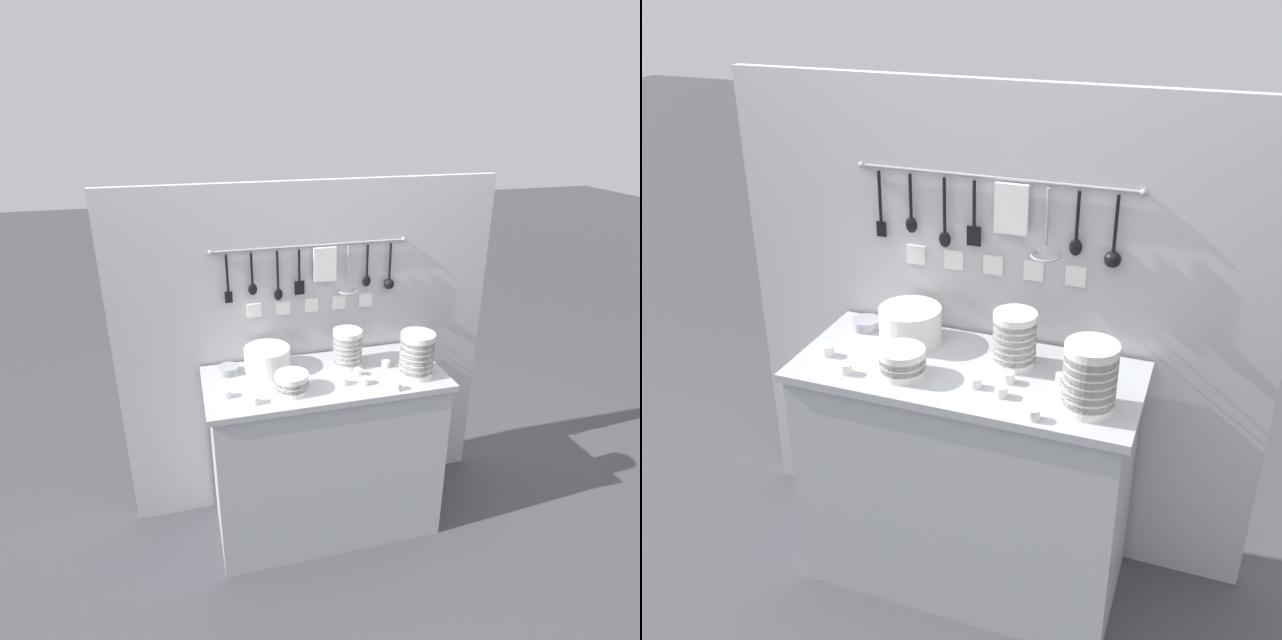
{
  "view_description": "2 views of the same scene",
  "coord_description": "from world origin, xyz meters",
  "views": [
    {
      "loc": [
        -0.62,
        -2.2,
        2.14
      ],
      "look_at": [
        -0.02,
        0.03,
        1.18
      ],
      "focal_mm": 30.0,
      "sensor_mm": 36.0,
      "label": 1
    },
    {
      "loc": [
        0.73,
        -2.04,
        2.15
      ],
      "look_at": [
        -0.02,
        -0.0,
        1.08
      ],
      "focal_mm": 42.0,
      "sensor_mm": 36.0,
      "label": 2
    }
  ],
  "objects": [
    {
      "name": "cup_back_left",
      "position": [
        0.06,
        -0.1,
        0.91
      ],
      "size": [
        0.04,
        0.04,
        0.04
      ],
      "color": "silver",
      "rests_on": "counter"
    },
    {
      "name": "ground_plane",
      "position": [
        0.0,
        0.0,
        0.0
      ],
      "size": [
        20.0,
        20.0,
        0.0
      ],
      "primitive_type": "plane",
      "color": "#424247"
    },
    {
      "name": "cup_front_left",
      "position": [
        0.29,
        -0.22,
        0.91
      ],
      "size": [
        0.04,
        0.04,
        0.04
      ],
      "color": "silver",
      "rests_on": "counter"
    },
    {
      "name": "cup_beside_plates",
      "position": [
        -0.36,
        -0.17,
        0.91
      ],
      "size": [
        0.04,
        0.04,
        0.04
      ],
      "color": "silver",
      "rests_on": "counter"
    },
    {
      "name": "cup_mid_row",
      "position": [
        0.16,
        -0.13,
        0.91
      ],
      "size": [
        0.04,
        0.04,
        0.04
      ],
      "color": "silver",
      "rests_on": "counter"
    },
    {
      "name": "plate_stack",
      "position": [
        -0.26,
        0.13,
        0.96
      ],
      "size": [
        0.22,
        0.22,
        0.13
      ],
      "color": "silver",
      "rests_on": "counter"
    },
    {
      "name": "steel_mixing_bowl",
      "position": [
        -0.45,
        0.15,
        0.91
      ],
      "size": [
        0.1,
        0.1,
        0.04
      ],
      "color": "#93969E",
      "rests_on": "counter"
    },
    {
      "name": "bowl_stack_back_corner",
      "position": [
        0.14,
        0.08,
        0.99
      ],
      "size": [
        0.15,
        0.15,
        0.19
      ],
      "color": "silver",
      "rests_on": "counter"
    },
    {
      "name": "bowl_stack_nested_right",
      "position": [
        0.43,
        -0.1,
        1.01
      ],
      "size": [
        0.16,
        0.16,
        0.22
      ],
      "color": "silver",
      "rests_on": "counter"
    },
    {
      "name": "bowl_stack_tall_left",
      "position": [
        -0.19,
        -0.11,
        0.94
      ],
      "size": [
        0.15,
        0.15,
        0.09
      ],
      "color": "silver",
      "rests_on": "counter"
    },
    {
      "name": "counter",
      "position": [
        0.0,
        0.0,
        0.45
      ],
      "size": [
        1.17,
        0.51,
        0.9
      ],
      "color": "#ADAFB5",
      "rests_on": "ground"
    },
    {
      "name": "cup_centre",
      "position": [
        -0.48,
        -0.08,
        0.91
      ],
      "size": [
        0.04,
        0.04,
        0.04
      ],
      "color": "silver",
      "rests_on": "counter"
    },
    {
      "name": "back_wall",
      "position": [
        0.0,
        0.29,
        0.9
      ],
      "size": [
        1.97,
        0.11,
        1.79
      ],
      "color": "#B2B2B7",
      "rests_on": "ground"
    },
    {
      "name": "cup_front_right",
      "position": [
        0.16,
        -0.04,
        0.91
      ],
      "size": [
        0.04,
        0.04,
        0.04
      ],
      "color": "silver",
      "rests_on": "counter"
    },
    {
      "name": "cup_edge_near",
      "position": [
        0.32,
        0.01,
        0.91
      ],
      "size": [
        0.04,
        0.04,
        0.04
      ],
      "color": "silver",
      "rests_on": "counter"
    }
  ]
}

